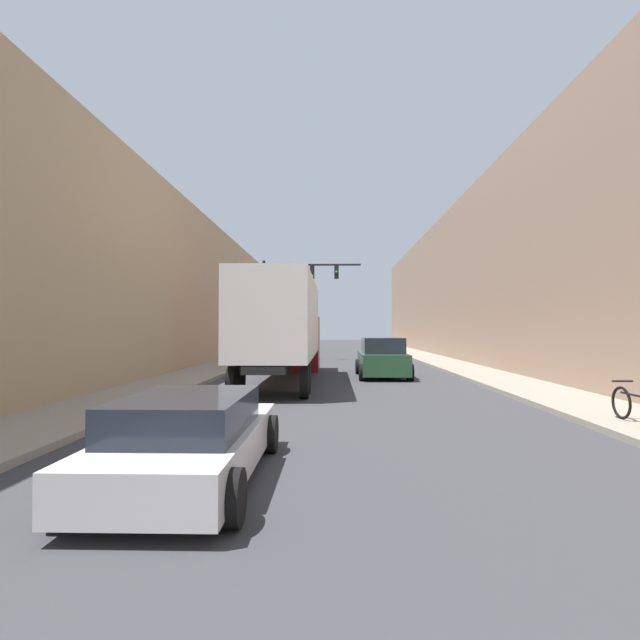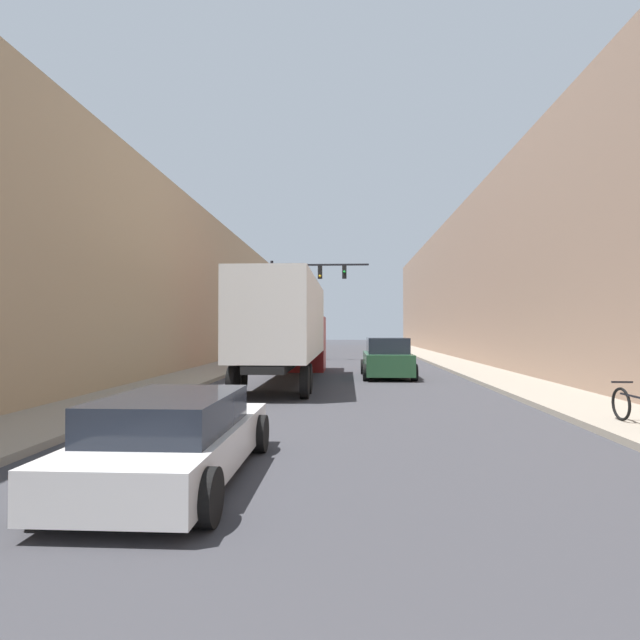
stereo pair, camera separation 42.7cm
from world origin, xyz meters
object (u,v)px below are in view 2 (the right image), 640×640
(semi_truck, at_px, (288,326))
(traffic_signal_gantry, at_px, (297,289))
(sedan_car, at_px, (176,438))
(suv_car, at_px, (387,359))
(parked_bicycle, at_px, (636,407))

(semi_truck, height_order, traffic_signal_gantry, traffic_signal_gantry)
(sedan_car, relative_size, suv_car, 1.03)
(semi_truck, height_order, suv_car, semi_truck)
(sedan_car, xyz_separation_m, traffic_signal_gantry, (-0.99, 27.13, 4.30))
(sedan_car, xyz_separation_m, suv_car, (4.18, 15.16, 0.23))
(sedan_car, distance_m, suv_car, 15.73)
(semi_truck, distance_m, parked_bicycle, 12.97)
(traffic_signal_gantry, xyz_separation_m, parked_bicycle, (9.35, -23.48, -4.36))
(sedan_car, height_order, traffic_signal_gantry, traffic_signal_gantry)
(parked_bicycle, bearing_deg, semi_truck, 130.46)
(suv_car, relative_size, traffic_signal_gantry, 0.65)
(suv_car, relative_size, parked_bicycle, 2.42)
(semi_truck, xyz_separation_m, parked_bicycle, (8.34, -9.78, -1.72))
(semi_truck, distance_m, sedan_car, 13.52)
(traffic_signal_gantry, bearing_deg, semi_truck, -85.79)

